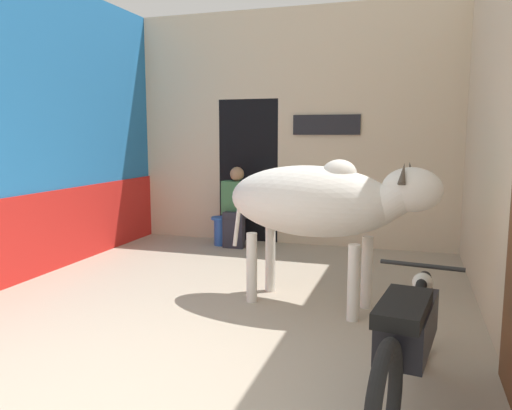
% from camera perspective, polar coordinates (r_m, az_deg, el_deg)
% --- Properties ---
extents(wall_left_shopfront, '(0.25, 5.27, 3.62)m').
position_cam_1_polar(wall_left_shopfront, '(6.63, -24.51, 7.65)').
color(wall_left_shopfront, '#236BAD').
rests_on(wall_left_shopfront, ground_plane).
extents(wall_back_with_doorway, '(5.02, 0.93, 3.62)m').
position_cam_1_polar(wall_back_with_doorway, '(8.10, 2.83, 7.14)').
color(wall_back_with_doorway, beige).
rests_on(wall_back_with_doorway, ground_plane).
extents(wall_right_with_door, '(0.22, 5.27, 3.62)m').
position_cam_1_polar(wall_right_with_door, '(4.97, 26.78, 8.06)').
color(wall_right_with_door, beige).
rests_on(wall_right_with_door, ground_plane).
extents(cow, '(2.19, 1.09, 1.48)m').
position_cam_1_polar(cow, '(4.92, 7.19, 0.35)').
color(cow, silver).
rests_on(cow, ground_plane).
extents(motorcycle_near, '(0.58, 2.08, 0.80)m').
position_cam_1_polar(motorcycle_near, '(3.36, 16.92, -14.18)').
color(motorcycle_near, black).
rests_on(motorcycle_near, ground_plane).
extents(shopkeeper_seated, '(0.46, 0.34, 1.23)m').
position_cam_1_polar(shopkeeper_seated, '(7.66, -2.27, -0.02)').
color(shopkeeper_seated, '#282833').
rests_on(shopkeeper_seated, ground_plane).
extents(plastic_stool, '(0.30, 0.30, 0.44)m').
position_cam_1_polar(plastic_stool, '(7.81, -4.05, -2.88)').
color(plastic_stool, '#2856B2').
rests_on(plastic_stool, ground_plane).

